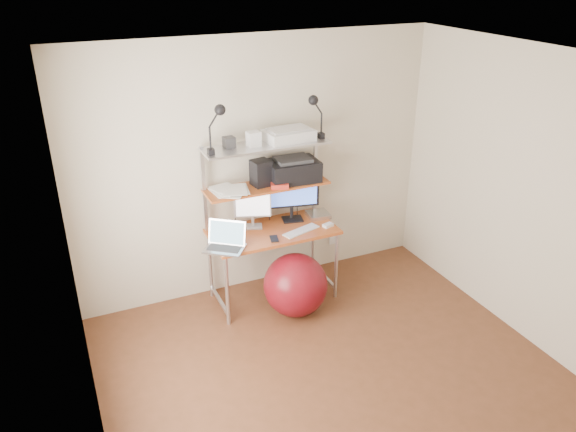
% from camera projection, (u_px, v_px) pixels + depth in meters
% --- Properties ---
extents(room, '(3.60, 3.60, 3.60)m').
position_uv_depth(room, '(351.00, 249.00, 3.92)').
color(room, brown).
rests_on(room, ground).
extents(computer_desk, '(1.20, 0.60, 1.57)m').
position_uv_depth(computer_desk, '(270.00, 207.00, 5.28)').
color(computer_desk, '#AE5321').
rests_on(computer_desk, ground).
extents(desktop, '(1.20, 0.60, 0.00)m').
position_uv_depth(desktop, '(273.00, 230.00, 5.32)').
color(desktop, '#AE5321').
rests_on(desktop, computer_desk).
extents(mid_shelf, '(1.18, 0.34, 0.00)m').
position_uv_depth(mid_shelf, '(267.00, 185.00, 5.25)').
color(mid_shelf, '#AE5321').
rests_on(mid_shelf, computer_desk).
extents(top_shelf, '(1.18, 0.34, 0.00)m').
position_uv_depth(top_shelf, '(266.00, 144.00, 5.08)').
color(top_shelf, silver).
rests_on(top_shelf, computer_desk).
extents(floor, '(3.60, 3.60, 0.00)m').
position_uv_depth(floor, '(344.00, 388.00, 4.45)').
color(floor, brown).
rests_on(floor, ground).
extents(wall_outlet, '(0.08, 0.01, 0.12)m').
position_uv_depth(wall_outlet, '(333.00, 239.00, 6.11)').
color(wall_outlet, silver).
rests_on(wall_outlet, room).
extents(monitor_silver, '(0.34, 0.18, 0.40)m').
position_uv_depth(monitor_silver, '(252.00, 207.00, 5.30)').
color(monitor_silver, silver).
rests_on(monitor_silver, desktop).
extents(monitor_black, '(0.54, 0.19, 0.54)m').
position_uv_depth(monitor_black, '(292.00, 194.00, 5.42)').
color(monitor_black, black).
rests_on(monitor_black, desktop).
extents(laptop, '(0.44, 0.43, 0.30)m').
position_uv_depth(laptop, '(226.00, 242.00, 4.99)').
color(laptop, '#B7B8BC').
rests_on(laptop, desktop).
extents(keyboard, '(0.40, 0.22, 0.01)m').
position_uv_depth(keyboard, '(301.00, 231.00, 5.30)').
color(keyboard, silver).
rests_on(keyboard, desktop).
extents(mouse, '(0.11, 0.09, 0.03)m').
position_uv_depth(mouse, '(328.00, 225.00, 5.39)').
color(mouse, silver).
rests_on(mouse, desktop).
extents(mac_mini, '(0.23, 0.23, 0.04)m').
position_uv_depth(mac_mini, '(318.00, 215.00, 5.59)').
color(mac_mini, '#B7B8BC').
rests_on(mac_mini, desktop).
extents(phone, '(0.10, 0.15, 0.01)m').
position_uv_depth(phone, '(274.00, 239.00, 5.15)').
color(phone, black).
rests_on(phone, desktop).
extents(printer, '(0.49, 0.35, 0.23)m').
position_uv_depth(printer, '(293.00, 170.00, 5.32)').
color(printer, black).
rests_on(printer, mid_shelf).
extents(nas_cube, '(0.19, 0.19, 0.24)m').
position_uv_depth(nas_cube, '(261.00, 173.00, 5.21)').
color(nas_cube, black).
rests_on(nas_cube, mid_shelf).
extents(red_box, '(0.19, 0.15, 0.04)m').
position_uv_depth(red_box, '(280.00, 186.00, 5.19)').
color(red_box, red).
rests_on(red_box, mid_shelf).
extents(scanner, '(0.46, 0.32, 0.12)m').
position_uv_depth(scanner, '(289.00, 135.00, 5.17)').
color(scanner, silver).
rests_on(scanner, top_shelf).
extents(box_white, '(0.12, 0.10, 0.13)m').
position_uv_depth(box_white, '(254.00, 139.00, 5.01)').
color(box_white, silver).
rests_on(box_white, top_shelf).
extents(box_grey, '(0.10, 0.10, 0.10)m').
position_uv_depth(box_grey, '(229.00, 142.00, 4.98)').
color(box_grey, '#303032').
rests_on(box_grey, top_shelf).
extents(clip_lamp_left, '(0.17, 0.10, 0.43)m').
position_uv_depth(clip_lamp_left, '(218.00, 118.00, 4.71)').
color(clip_lamp_left, black).
rests_on(clip_lamp_left, top_shelf).
extents(clip_lamp_right, '(0.17, 0.09, 0.42)m').
position_uv_depth(clip_lamp_right, '(315.00, 107.00, 5.09)').
color(clip_lamp_right, black).
rests_on(clip_lamp_right, top_shelf).
extents(exercise_ball, '(0.60, 0.60, 0.60)m').
position_uv_depth(exercise_ball, '(295.00, 285.00, 5.26)').
color(exercise_ball, maroon).
rests_on(exercise_ball, floor).
extents(paper_stack, '(0.37, 0.42, 0.03)m').
position_uv_depth(paper_stack, '(230.00, 190.00, 5.10)').
color(paper_stack, white).
rests_on(paper_stack, mid_shelf).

